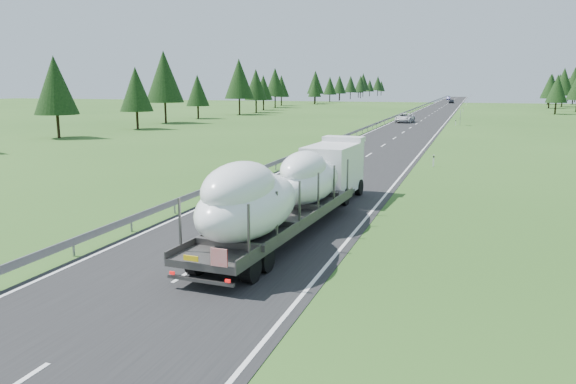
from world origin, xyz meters
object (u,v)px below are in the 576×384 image
(distant_van, at_px, (405,118))
(distant_car_dark, at_px, (451,101))
(distant_car_blue, at_px, (448,98))
(highway_sign, at_px, (460,114))
(boat_truck, at_px, (292,186))

(distant_van, relative_size, distant_car_dark, 1.44)
(distant_van, xyz_separation_m, distant_car_blue, (0.40, 150.60, -0.09))
(highway_sign, relative_size, boat_truck, 0.13)
(boat_truck, bearing_deg, distant_van, 93.05)
(distant_car_blue, bearing_deg, highway_sign, -91.44)
(distant_car_dark, relative_size, distant_car_blue, 0.92)
(distant_car_blue, bearing_deg, boat_truck, -93.89)
(distant_car_dark, bearing_deg, distant_car_blue, 95.03)
(distant_car_dark, xyz_separation_m, distant_car_blue, (-3.11, 43.27, 0.03))
(boat_truck, height_order, distant_car_dark, boat_truck)
(distant_van, distance_m, distant_car_blue, 150.60)
(boat_truck, relative_size, distant_car_blue, 4.31)
(boat_truck, xyz_separation_m, distant_van, (-4.14, 77.80, -1.32))
(highway_sign, height_order, distant_van, highway_sign)
(boat_truck, relative_size, distant_car_dark, 4.66)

